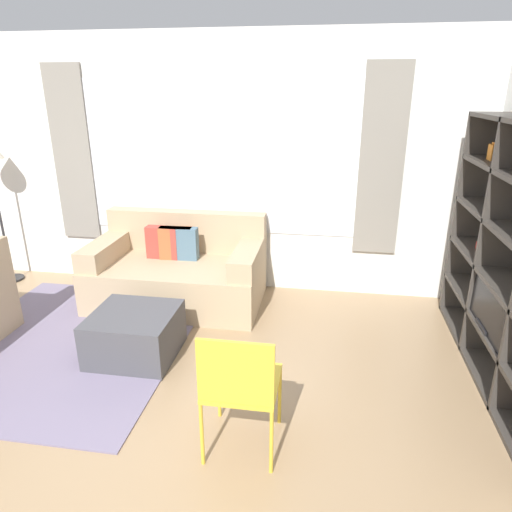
# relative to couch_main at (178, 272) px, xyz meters

# --- Properties ---
(ground_plane) EXTENTS (16.00, 16.00, 0.00)m
(ground_plane) POSITION_rel_couch_main_xyz_m (0.36, -2.37, -0.33)
(ground_plane) COLOR #9E7F5B
(wall_back) EXTENTS (6.66, 0.11, 2.70)m
(wall_back) POSITION_rel_couch_main_xyz_m (0.36, 0.53, 1.03)
(wall_back) COLOR white
(wall_back) RESTS_ON ground_plane
(area_rug) EXTENTS (2.03, 2.36, 0.01)m
(area_rug) POSITION_rel_couch_main_xyz_m (-0.71, -1.02, -0.32)
(area_rug) COLOR slate
(area_rug) RESTS_ON ground_plane
(couch_main) EXTENTS (1.75, 0.99, 0.89)m
(couch_main) POSITION_rel_couch_main_xyz_m (0.00, 0.00, 0.00)
(couch_main) COLOR tan
(couch_main) RESTS_ON ground_plane
(ottoman) EXTENTS (0.69, 0.66, 0.40)m
(ottoman) POSITION_rel_couch_main_xyz_m (-0.03, -1.10, -0.13)
(ottoman) COLOR #47474C
(ottoman) RESTS_ON ground_plane
(folding_chair) EXTENTS (0.44, 0.46, 0.86)m
(folding_chair) POSITION_rel_couch_main_xyz_m (1.06, -2.05, 0.19)
(folding_chair) COLOR gold
(folding_chair) RESTS_ON ground_plane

